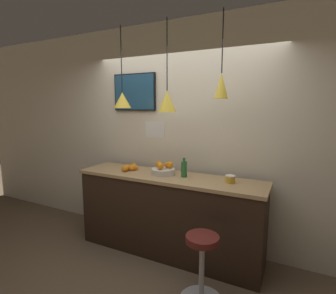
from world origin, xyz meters
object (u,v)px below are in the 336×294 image
Objects in this scene: bar_stool at (202,263)px; fruit_bowl at (164,170)px; juice_bottle at (184,169)px; spread_jar at (230,179)px; mounted_tv at (134,92)px.

fruit_bowl reaches higher than bar_stool.
juice_bottle reaches higher than bar_stool.
spread_jar is 1.77m from mounted_tv.
juice_bottle is 1.32m from mounted_tv.
mounted_tv reaches higher than fruit_bowl.
juice_bottle is at bearing 180.00° from spread_jar.
mounted_tv is (-0.61, 0.30, 0.97)m from fruit_bowl.
juice_bottle is at bearing 125.47° from bar_stool.
fruit_bowl is 0.44× the size of mounted_tv.
bar_stool is 2.29× the size of fruit_bowl.
fruit_bowl is 2.70× the size of spread_jar.
bar_stool is 2.87× the size of juice_bottle.
mounted_tv is at bearing 167.93° from spread_jar.
spread_jar is at bearing 0.00° from juice_bottle.
spread_jar is (0.55, 0.00, -0.06)m from juice_bottle.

